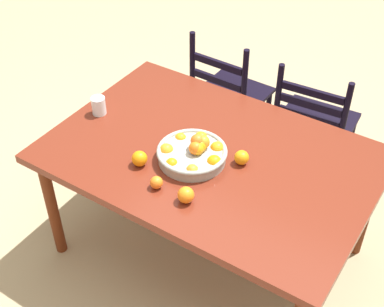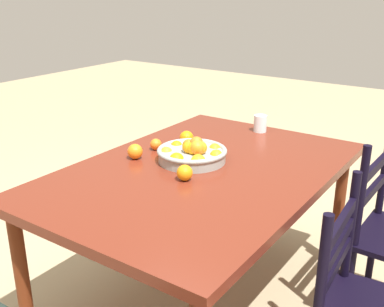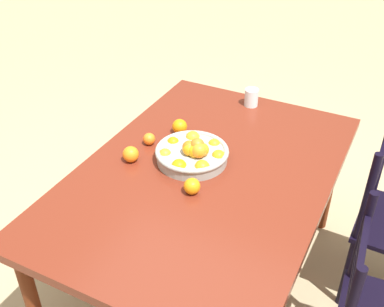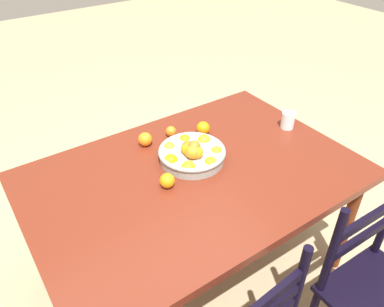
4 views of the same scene
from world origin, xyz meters
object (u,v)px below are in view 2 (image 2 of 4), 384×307
at_px(fruit_bowl, 192,153).
at_px(orange_loose_0, 185,173).
at_px(dining_table, 202,181).
at_px(orange_loose_1, 156,144).
at_px(orange_loose_2, 187,138).
at_px(orange_loose_3, 135,151).
at_px(drinking_glass, 260,123).

distance_m(fruit_bowl, orange_loose_0, 0.24).
bearing_deg(dining_table, orange_loose_0, 5.08).
bearing_deg(orange_loose_0, orange_loose_1, -124.20).
bearing_deg(fruit_bowl, orange_loose_1, -97.61).
height_order(orange_loose_0, orange_loose_1, orange_loose_0).
relative_size(orange_loose_2, orange_loose_3, 1.01).
relative_size(orange_loose_0, orange_loose_1, 1.19).
xyz_separation_m(dining_table, orange_loose_2, (-0.24, -0.26, 0.11)).
relative_size(dining_table, orange_loose_0, 22.35).
xyz_separation_m(dining_table, orange_loose_1, (-0.08, -0.35, 0.10)).
relative_size(orange_loose_0, orange_loose_3, 0.94).
bearing_deg(orange_loose_1, orange_loose_2, 152.31).
bearing_deg(orange_loose_3, orange_loose_0, 77.18).
bearing_deg(orange_loose_0, fruit_bowl, -153.82).
distance_m(orange_loose_1, drinking_glass, 0.68).
relative_size(orange_loose_3, drinking_glass, 0.77).
height_order(dining_table, orange_loose_1, orange_loose_1).
distance_m(orange_loose_1, orange_loose_2, 0.18).
bearing_deg(dining_table, drinking_glass, -176.56).
height_order(fruit_bowl, orange_loose_3, fruit_bowl).
xyz_separation_m(fruit_bowl, orange_loose_0, (0.21, 0.10, -0.01)).
distance_m(dining_table, drinking_glass, 0.70).
bearing_deg(orange_loose_2, orange_loose_1, -27.69).
height_order(orange_loose_0, drinking_glass, drinking_glass).
relative_size(orange_loose_1, orange_loose_2, 0.79).
bearing_deg(dining_table, orange_loose_1, -103.27).
height_order(orange_loose_0, orange_loose_3, orange_loose_3).
bearing_deg(drinking_glass, orange_loose_1, -26.76).
distance_m(orange_loose_2, orange_loose_3, 0.34).
height_order(fruit_bowl, orange_loose_1, fruit_bowl).
xyz_separation_m(dining_table, fruit_bowl, (-0.05, -0.09, 0.11)).
height_order(orange_loose_3, drinking_glass, drinking_glass).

